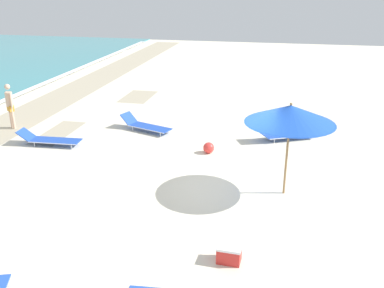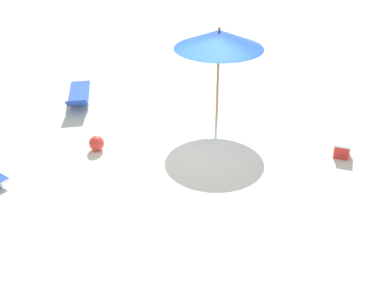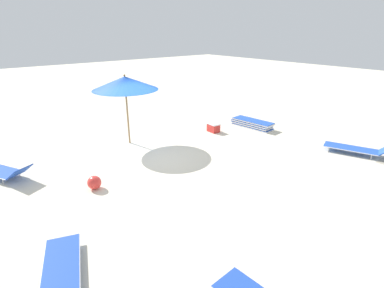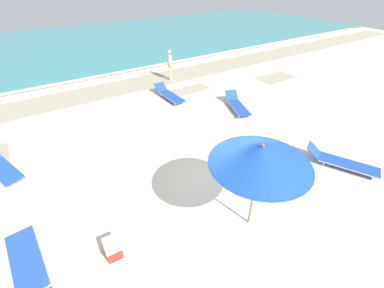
{
  "view_description": "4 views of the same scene",
  "coord_description": "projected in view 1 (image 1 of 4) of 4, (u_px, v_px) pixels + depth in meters",
  "views": [
    {
      "loc": [
        -10.76,
        -1.34,
        5.45
      ],
      "look_at": [
        0.37,
        1.04,
        1.07
      ],
      "focal_mm": 40.0,
      "sensor_mm": 36.0,
      "label": 1
    },
    {
      "loc": [
        -2.38,
        8.9,
        5.45
      ],
      "look_at": [
        -0.22,
        1.51,
        0.94
      ],
      "focal_mm": 40.0,
      "sensor_mm": 36.0,
      "label": 2
    },
    {
      "loc": [
        4.89,
        8.05,
        4.06
      ],
      "look_at": [
        -0.37,
        1.69,
        0.85
      ],
      "focal_mm": 28.0,
      "sensor_mm": 36.0,
      "label": 3
    },
    {
      "loc": [
        -3.73,
        -4.56,
        5.65
      ],
      "look_at": [
        0.1,
        1.41,
        0.74
      ],
      "focal_mm": 24.0,
      "sensor_mm": 36.0,
      "label": 4
    }
  ],
  "objects": [
    {
      "name": "beach_umbrella",
      "position": [
        290.0,
        114.0,
        10.89
      ],
      "size": [
        2.33,
        2.33,
        2.55
      ],
      "color": "#9E7547",
      "rests_on": "ground_plane"
    },
    {
      "name": "cooler_box",
      "position": [
        229.0,
        254.0,
        8.78
      ],
      "size": [
        0.38,
        0.52,
        0.37
      ],
      "rotation": [
        0.0,
        0.0,
        4.66
      ],
      "color": "red",
      "rests_on": "ground_plane"
    },
    {
      "name": "beach_ball",
      "position": [
        209.0,
        148.0,
        14.32
      ],
      "size": [
        0.37,
        0.37,
        0.37
      ],
      "color": "red",
      "rests_on": "ground_plane"
    },
    {
      "name": "sun_lounger_near_water_right",
      "position": [
        284.0,
        134.0,
        15.52
      ],
      "size": [
        1.56,
        2.33,
        0.51
      ],
      "rotation": [
        0.0,
        0.0,
        0.46
      ],
      "color": "blue",
      "rests_on": "ground_plane"
    },
    {
      "name": "ground_plane",
      "position": [
        225.0,
        189.0,
        12.07
      ],
      "size": [
        60.0,
        60.0,
        0.16
      ],
      "color": "beige"
    },
    {
      "name": "sun_lounger_beside_umbrella",
      "position": [
        145.0,
        125.0,
        16.45
      ],
      "size": [
        1.28,
        2.18,
        0.56
      ],
      "rotation": [
        0.0,
        0.0,
        -0.35
      ],
      "color": "blue",
      "rests_on": "ground_plane"
    },
    {
      "name": "beachgoer_wading_adult",
      "position": [
        10.0,
        104.0,
        16.43
      ],
      "size": [
        0.32,
        0.38,
        1.76
      ],
      "rotation": [
        0.0,
        0.0,
        4.1
      ],
      "color": "beige",
      "rests_on": "ground_plane"
    },
    {
      "name": "sun_lounger_near_water_left",
      "position": [
        49.0,
        139.0,
        15.03
      ],
      "size": [
        0.73,
        2.24,
        0.51
      ],
      "rotation": [
        0.0,
        0.0,
        0.06
      ],
      "color": "blue",
      "rests_on": "ground_plane"
    }
  ]
}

